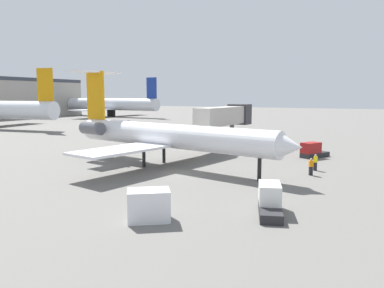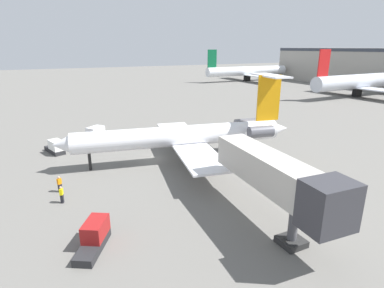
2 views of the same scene
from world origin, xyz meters
TOP-DOWN VIEW (x-y plane):
  - ground_plane at (0.00, 0.00)m, footprint 400.00×400.00m
  - regional_jet at (1.93, 4.02)m, footprint 21.69×30.08m
  - jet_bridge at (19.65, 3.37)m, footprint 13.84×3.82m
  - ground_crew_marshaller at (7.02, -11.54)m, footprint 0.46×0.38m
  - ground_crew_loader at (4.41, -11.54)m, footprint 0.43×0.48m
  - baggage_tug_lead at (15.26, -9.90)m, footprint 4.16×3.22m
  - baggage_tug_trailing at (-8.83, -11.16)m, footprint 4.24×2.61m
  - cargo_container_uld at (-13.72, -4.95)m, footprint 2.88×3.08m
  - parked_airliner_west_end at (-76.21, 69.30)m, footprint 32.80×38.99m
  - parked_airliner_west_mid at (-24.89, 71.96)m, footprint 30.00×35.63m

SIDE VIEW (x-z plane):
  - ground_plane at x=0.00m, z-range -0.10..0.00m
  - baggage_tug_lead at x=15.26m, z-range -0.11..1.79m
  - baggage_tug_trailing at x=-8.83m, z-range -0.11..1.79m
  - ground_crew_marshaller at x=7.02m, z-range 0.01..1.70m
  - ground_crew_loader at x=4.41m, z-range 0.01..1.70m
  - cargo_container_uld at x=-13.72m, z-range 0.00..1.94m
  - regional_jet at x=1.93m, z-range -1.82..8.85m
  - parked_airliner_west_end at x=-76.21m, z-range -2.41..10.77m
  - parked_airliner_west_mid at x=-24.89m, z-range -2.40..11.19m
  - jet_bridge at x=19.65m, z-range 1.44..7.72m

